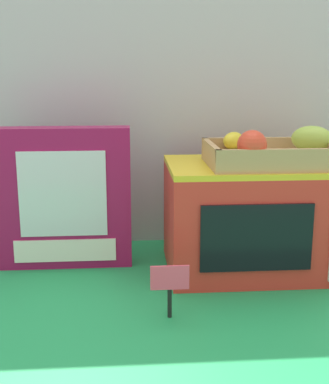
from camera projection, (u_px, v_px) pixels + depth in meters
name	position (u px, v px, depth m)	size (l,w,h in m)	color
ground_plane	(189.00, 267.00, 1.19)	(1.70, 1.70, 0.00)	#219E54
display_back_panel	(181.00, 107.00, 1.32)	(1.61, 0.03, 0.69)	#B7BABF
toy_microwave	(266.00, 217.00, 1.16)	(0.43, 0.26, 0.24)	red
food_groups_crate	(273.00, 153.00, 1.10)	(0.28, 0.20, 0.08)	tan
cookie_set_box	(65.00, 198.00, 1.17)	(0.30, 0.06, 0.32)	#99144C
price_sign	(170.00, 283.00, 0.94)	(0.07, 0.01, 0.10)	black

